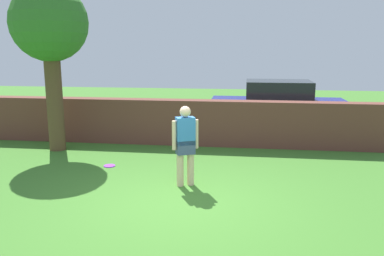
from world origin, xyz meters
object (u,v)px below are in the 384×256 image
tree (50,28)px  frisbee_purple (109,166)px  car (278,108)px  person (185,142)px

tree → frisbee_purple: (1.92, -1.30, -3.23)m
car → frisbee_purple: size_ratio=15.56×
tree → frisbee_purple: size_ratio=16.14×
tree → person: bearing=-31.2°
person → car: bearing=-137.8°
person → frisbee_purple: bearing=-52.8°
tree → frisbee_purple: bearing=-34.2°
frisbee_purple → tree: bearing=145.8°
tree → car: tree is taller
car → frisbee_purple: car is taller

